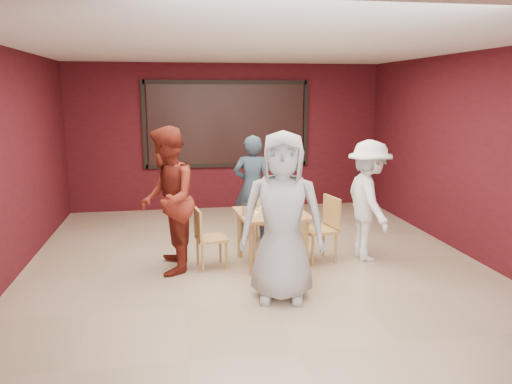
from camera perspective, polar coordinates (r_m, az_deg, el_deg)
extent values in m
plane|color=tan|center=(6.64, 0.04, -8.50)|extent=(7.00, 7.00, 0.00)
cube|color=black|center=(9.68, -3.33, 7.74)|extent=(3.00, 0.02, 1.50)
cube|color=tan|center=(6.57, 1.80, -2.48)|extent=(0.96, 0.96, 0.04)
cylinder|color=tan|center=(6.91, -1.87, -4.80)|extent=(0.07, 0.07, 0.67)
cylinder|color=tan|center=(7.09, 3.79, -4.41)|extent=(0.07, 0.07, 0.67)
cylinder|color=tan|center=(6.25, -0.50, -6.57)|extent=(0.07, 0.07, 0.67)
cylinder|color=tan|center=(6.44, 5.72, -6.07)|extent=(0.07, 0.07, 0.67)
cylinder|color=white|center=(6.29, 2.30, -2.87)|extent=(0.23, 0.23, 0.01)
cone|color=#E1B24F|center=(6.29, 2.30, -2.73)|extent=(0.21, 0.21, 0.02)
cylinder|color=beige|center=(6.22, 3.57, -2.44)|extent=(0.09, 0.09, 0.14)
cylinder|color=black|center=(6.20, 3.58, -1.76)|extent=(0.09, 0.09, 0.01)
cylinder|color=white|center=(6.83, 1.35, -1.73)|extent=(0.23, 0.23, 0.01)
cone|color=#E1B24F|center=(6.83, 1.35, -1.60)|extent=(0.21, 0.21, 0.02)
cylinder|color=beige|center=(6.88, 0.21, -1.09)|extent=(0.09, 0.09, 0.14)
cylinder|color=black|center=(6.86, 0.21, -0.47)|extent=(0.09, 0.09, 0.01)
cylinder|color=white|center=(6.51, -0.63, -2.37)|extent=(0.23, 0.23, 0.01)
cone|color=#E1B24F|center=(6.51, -0.63, -2.24)|extent=(0.21, 0.21, 0.02)
cylinder|color=beige|center=(6.37, -1.23, -2.10)|extent=(0.09, 0.09, 0.14)
cylinder|color=black|center=(6.35, -1.23, -1.43)|extent=(0.09, 0.09, 0.01)
cylinder|color=white|center=(6.62, 4.20, -2.17)|extent=(0.23, 0.23, 0.01)
cone|color=#E1B24F|center=(6.62, 4.20, -2.05)|extent=(0.21, 0.21, 0.02)
cylinder|color=beige|center=(6.74, 4.67, -1.38)|extent=(0.09, 0.09, 0.14)
cylinder|color=black|center=(6.73, 4.68, -0.74)|extent=(0.09, 0.09, 0.01)
cylinder|color=silver|center=(6.54, 2.50, -1.93)|extent=(0.06, 0.06, 0.10)
cylinder|color=silver|center=(6.48, 2.10, -2.11)|extent=(0.05, 0.05, 0.08)
cylinder|color=#B3260C|center=(6.49, 1.24, -1.82)|extent=(0.07, 0.07, 0.15)
cube|color=black|center=(6.56, 2.05, -1.88)|extent=(0.12, 0.07, 0.10)
cube|color=tan|center=(5.95, 3.51, -6.69)|extent=(0.48, 0.48, 0.04)
cylinder|color=tan|center=(6.18, 4.99, -8.14)|extent=(0.03, 0.03, 0.39)
cylinder|color=tan|center=(6.17, 1.92, -8.12)|extent=(0.03, 0.03, 0.39)
cylinder|color=tan|center=(5.87, 5.13, -9.20)|extent=(0.03, 0.03, 0.39)
cylinder|color=tan|center=(5.86, 1.89, -9.18)|extent=(0.03, 0.03, 0.39)
cube|color=tan|center=(5.70, 3.57, -5.05)|extent=(0.40, 0.12, 0.39)
cube|color=tan|center=(7.36, 0.96, -3.40)|extent=(0.48, 0.48, 0.04)
cylinder|color=tan|center=(7.30, -0.45, -5.15)|extent=(0.03, 0.03, 0.36)
cylinder|color=tan|center=(7.24, 1.89, -5.29)|extent=(0.03, 0.03, 0.36)
cylinder|color=tan|center=(7.58, 0.07, -4.52)|extent=(0.03, 0.03, 0.36)
cylinder|color=tan|center=(7.53, 2.31, -4.65)|extent=(0.03, 0.03, 0.36)
cube|color=tan|center=(7.47, 1.22, -1.50)|extent=(0.36, 0.17, 0.35)
cube|color=tan|center=(6.52, -5.11, -5.32)|extent=(0.44, 0.44, 0.04)
cylinder|color=tan|center=(6.47, -3.42, -7.31)|extent=(0.03, 0.03, 0.37)
cylinder|color=tan|center=(6.75, -4.10, -6.51)|extent=(0.03, 0.03, 0.37)
cylinder|color=tan|center=(6.40, -6.12, -7.56)|extent=(0.03, 0.03, 0.37)
cylinder|color=tan|center=(6.69, -6.68, -6.74)|extent=(0.03, 0.03, 0.37)
cube|color=tan|center=(6.42, -6.65, -3.58)|extent=(0.09, 0.38, 0.36)
cube|color=tan|center=(6.77, 7.17, -4.32)|extent=(0.50, 0.50, 0.04)
cylinder|color=tan|center=(6.91, 5.18, -5.93)|extent=(0.04, 0.04, 0.41)
cylinder|color=tan|center=(6.62, 6.50, -6.74)|extent=(0.04, 0.04, 0.41)
cylinder|color=tan|center=(7.06, 7.70, -5.61)|extent=(0.04, 0.04, 0.41)
cylinder|color=tan|center=(6.78, 9.10, -6.38)|extent=(0.04, 0.04, 0.41)
cube|color=tan|center=(6.80, 8.65, -2.18)|extent=(0.12, 0.42, 0.40)
imported|color=#A1A1A1|center=(5.38, 3.02, -2.89)|extent=(1.02, 0.79, 1.86)
imported|color=#2E4053|center=(7.69, -0.42, 0.52)|extent=(0.66, 0.50, 1.62)
imported|color=maroon|center=(6.33, -10.13, -0.97)|extent=(0.72, 0.92, 1.85)
imported|color=white|center=(6.89, 12.75, -0.97)|extent=(0.61, 1.06, 1.63)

